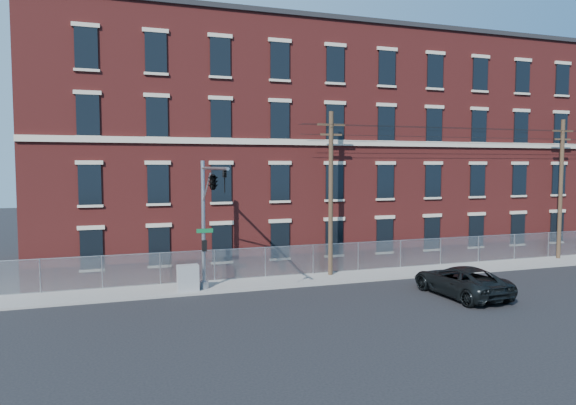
{
  "coord_description": "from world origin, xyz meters",
  "views": [
    {
      "loc": [
        -10.65,
        -23.8,
        6.87
      ],
      "look_at": [
        -1.3,
        4.0,
        4.78
      ],
      "focal_mm": 32.62,
      "sensor_mm": 36.0,
      "label": 1
    }
  ],
  "objects_px": {
    "utility_pole_near": "(331,190)",
    "pickup_truck": "(461,281)",
    "utility_cabinet": "(188,278)",
    "traffic_signal_mast": "(211,195)"
  },
  "relations": [
    {
      "from": "traffic_signal_mast",
      "to": "utility_pole_near",
      "type": "distance_m",
      "value": 8.7
    },
    {
      "from": "utility_pole_near",
      "to": "pickup_truck",
      "type": "xyz_separation_m",
      "value": [
        4.61,
        -6.58,
        -4.54
      ]
    },
    {
      "from": "traffic_signal_mast",
      "to": "pickup_truck",
      "type": "bearing_deg",
      "value": -14.08
    },
    {
      "from": "pickup_truck",
      "to": "utility_cabinet",
      "type": "bearing_deg",
      "value": -23.31
    },
    {
      "from": "traffic_signal_mast",
      "to": "utility_cabinet",
      "type": "relative_size",
      "value": 4.97
    },
    {
      "from": "traffic_signal_mast",
      "to": "utility_pole_near",
      "type": "bearing_deg",
      "value": 23.14
    },
    {
      "from": "pickup_truck",
      "to": "utility_pole_near",
      "type": "bearing_deg",
      "value": -57.33
    },
    {
      "from": "utility_pole_near",
      "to": "utility_cabinet",
      "type": "distance_m",
      "value": 10.09
    },
    {
      "from": "utility_pole_near",
      "to": "pickup_truck",
      "type": "distance_m",
      "value": 9.23
    },
    {
      "from": "utility_cabinet",
      "to": "traffic_signal_mast",
      "type": "bearing_deg",
      "value": -67.12
    }
  ]
}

